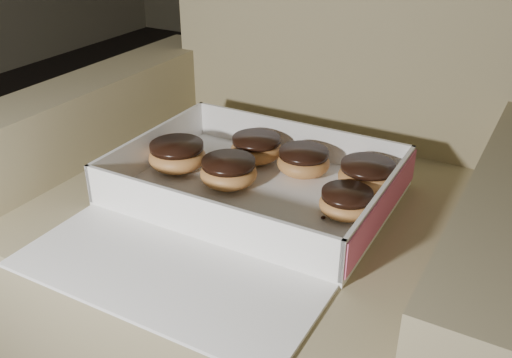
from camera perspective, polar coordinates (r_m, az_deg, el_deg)
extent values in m
cube|color=#867855|center=(1.00, 1.02, -10.68)|extent=(0.65, 0.65, 0.38)
cube|color=#867855|center=(1.07, 9.21, 16.89)|extent=(0.65, 0.13, 0.47)
cube|color=#867855|center=(1.14, -14.66, -2.41)|extent=(0.11, 0.65, 0.51)
cube|color=#867855|center=(0.89, 22.07, -13.73)|extent=(0.11, 0.65, 0.51)
cube|color=white|center=(0.88, 0.00, -1.38)|extent=(0.40, 0.30, 0.01)
cube|color=white|center=(0.98, 4.17, 4.04)|extent=(0.40, 0.01, 0.06)
cube|color=white|center=(0.75, -5.43, -3.92)|extent=(0.40, 0.01, 0.06)
cube|color=white|center=(0.96, -10.31, 3.18)|extent=(0.01, 0.30, 0.06)
cube|color=white|center=(0.80, 12.48, -2.58)|extent=(0.01, 0.30, 0.06)
cube|color=#DA5887|center=(0.80, 12.78, -2.66)|extent=(0.00, 0.29, 0.05)
cube|color=white|center=(0.72, -9.16, -9.47)|extent=(0.39, 0.17, 0.01)
ellipsoid|color=#DC984D|center=(0.89, 11.05, 0.19)|extent=(0.09, 0.09, 0.04)
cylinder|color=black|center=(0.88, 11.16, 1.27)|extent=(0.08, 0.08, 0.01)
ellipsoid|color=#DC984D|center=(0.96, 0.03, 2.96)|extent=(0.09, 0.09, 0.04)
cylinder|color=black|center=(0.95, 0.03, 3.95)|extent=(0.08, 0.08, 0.01)
ellipsoid|color=#DC984D|center=(0.92, 4.75, 1.61)|extent=(0.09, 0.09, 0.04)
cylinder|color=black|center=(0.91, 4.80, 2.62)|extent=(0.08, 0.08, 0.01)
ellipsoid|color=#DC984D|center=(0.81, 9.03, -2.51)|extent=(0.08, 0.08, 0.04)
cylinder|color=black|center=(0.80, 9.11, -1.51)|extent=(0.07, 0.07, 0.01)
ellipsoid|color=#DC984D|center=(0.94, -7.87, 2.18)|extent=(0.09, 0.09, 0.04)
cylinder|color=black|center=(0.93, -7.95, 3.27)|extent=(0.09, 0.09, 0.01)
ellipsoid|color=#DC984D|center=(0.88, -2.75, 0.56)|extent=(0.09, 0.09, 0.04)
cylinder|color=black|center=(0.87, -2.78, 1.65)|extent=(0.08, 0.08, 0.01)
ellipsoid|color=black|center=(0.75, 3.01, -6.45)|extent=(0.01, 0.01, 0.00)
ellipsoid|color=black|center=(0.81, 6.74, -3.85)|extent=(0.01, 0.01, 0.00)
ellipsoid|color=black|center=(0.80, -4.85, -4.06)|extent=(0.01, 0.01, 0.00)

